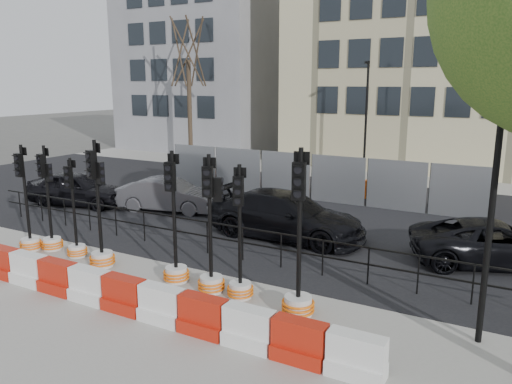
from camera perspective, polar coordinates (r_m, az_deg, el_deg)
The scene contains 24 objects.
ground at distance 13.97m, azimuth -8.35°, elevation -8.47°, with size 120.00×120.00×0.00m, color #51514C.
sidewalk_near at distance 11.91m, azimuth -17.27°, elevation -12.68°, with size 40.00×6.00×0.02m, color gray.
road at distance 19.72m, azimuth 3.97°, elevation -2.09°, with size 40.00×14.00×0.03m, color black.
sidewalk_far at distance 27.96m, azimuth 11.77°, elevation 2.00°, with size 40.00×4.00×0.02m, color gray.
building_grey at distance 39.14m, azimuth -5.61°, elevation 15.39°, with size 11.00×9.06×14.00m.
building_cream at distance 33.12m, azimuth 19.24°, elevation 18.81°, with size 15.00×10.06×18.00m.
kerb_railing at distance 14.66m, azimuth -5.60°, elevation -4.54°, with size 18.00×0.04×1.00m.
heras_fencing at distance 22.18m, azimuth 5.81°, elevation 1.36°, with size 14.33×1.72×2.00m.
lamp_post_far at distance 26.46m, azimuth 12.46°, elevation 8.41°, with size 0.12×0.56×6.00m.
lamp_post_near at distance 9.99m, azimuth 25.63°, elevation 1.22°, with size 0.12×0.56×6.00m.
tree_bare_far at distance 32.10m, azimuth -7.77°, elevation 15.38°, with size 2.00×2.00×9.00m.
barrier_row at distance 11.90m, azimuth -16.68°, elevation -10.80°, with size 12.55×0.50×0.80m.
traffic_signal_a at distance 16.36m, azimuth -24.53°, elevation -3.92°, with size 0.63×0.63×3.20m.
traffic_signal_b at distance 16.11m, azimuth -22.43°, elevation -3.63°, with size 0.63×0.63×3.17m.
traffic_signal_c at distance 15.27m, azimuth -19.90°, elevation -4.89°, with size 0.57×0.57×2.91m.
traffic_signal_d at distance 14.18m, azimuth -17.34°, elevation -5.04°, with size 0.69×0.69×3.49m.
traffic_signal_e at distance 12.74m, azimuth -9.21°, elevation -7.27°, with size 0.66×0.66×3.35m.
traffic_signal_f at distance 12.00m, azimuth -5.15°, elevation -7.86°, with size 0.66×0.66×3.36m.
traffic_signal_g at distance 11.70m, azimuth -1.84°, elevation -9.11°, with size 0.63×0.63×3.18m.
traffic_signal_h at distance 10.87m, azimuth 4.85°, elevation -10.32°, with size 0.72×0.72×3.67m.
car_a at distance 21.57m, azimuth -19.60°, elevation 0.37°, with size 4.44×2.56×1.42m, color black.
car_b at distance 19.76m, azimuth -9.98°, elevation -0.32°, with size 4.16×2.25×1.30m, color #46464B.
car_c at distance 16.12m, azimuth 3.47°, elevation -2.69°, with size 5.24×2.23×1.51m, color black.
car_d at distance 15.28m, azimuth 25.73°, elevation -5.28°, with size 4.97×3.61×1.26m, color black.
Camera 1 is at (7.97, -10.34, 4.96)m, focal length 35.00 mm.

